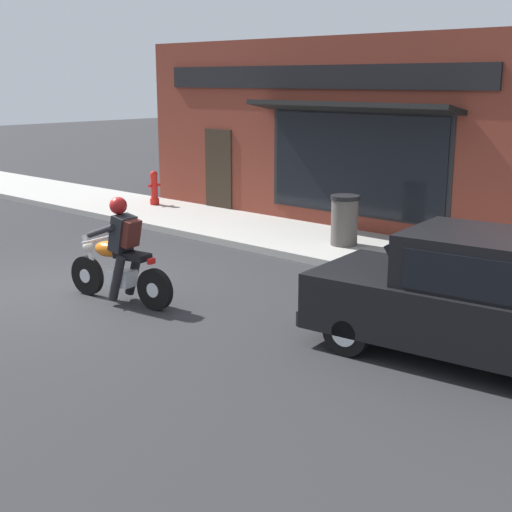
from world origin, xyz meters
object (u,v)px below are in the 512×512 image
object	(u,v)px
motorcycle_with_rider	(120,259)
traffic_cone	(468,251)
car_hatchback	(472,299)
fire_hydrant	(154,188)
trash_bin	(344,220)

from	to	relation	value
motorcycle_with_rider	traffic_cone	world-z (taller)	motorcycle_with_rider
car_hatchback	fire_hydrant	distance (m)	11.46
car_hatchback	traffic_cone	size ratio (longest dim) A/B	6.56
motorcycle_with_rider	traffic_cone	size ratio (longest dim) A/B	3.35
traffic_cone	fire_hydrant	distance (m)	8.98
motorcycle_with_rider	trash_bin	world-z (taller)	motorcycle_with_rider
traffic_cone	trash_bin	bearing A→B (deg)	89.51
traffic_cone	fire_hydrant	bearing A→B (deg)	86.47
fire_hydrant	car_hatchback	bearing A→B (deg)	-110.93
motorcycle_with_rider	traffic_cone	xyz separation A→B (m)	(4.93, -3.22, -0.25)
motorcycle_with_rider	car_hatchback	size ratio (longest dim) A/B	0.51
trash_bin	fire_hydrant	distance (m)	6.38
motorcycle_with_rider	fire_hydrant	distance (m)	7.94
motorcycle_with_rider	fire_hydrant	world-z (taller)	motorcycle_with_rider
trash_bin	fire_hydrant	world-z (taller)	trash_bin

